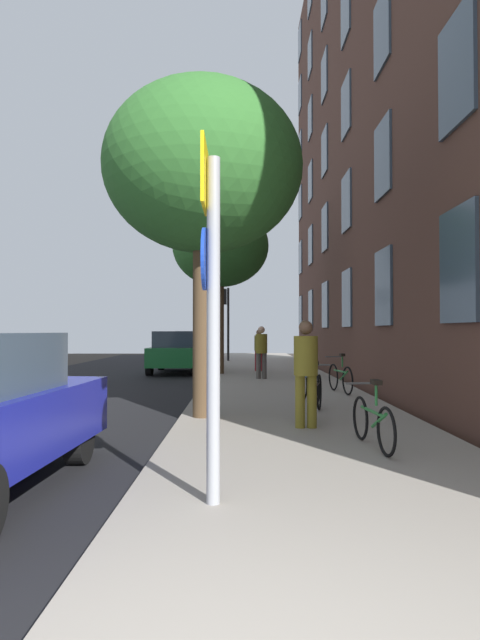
{
  "coord_description": "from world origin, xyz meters",
  "views": [
    {
      "loc": [
        0.08,
        -1.82,
        1.65
      ],
      "look_at": [
        0.06,
        10.58,
        1.91
      ],
      "focal_mm": 29.34,
      "sensor_mm": 36.0,
      "label": 1
    }
  ],
  "objects_px": {
    "bicycle_3": "(341,377)",
    "car_2": "(191,345)",
    "bicycle_1": "(317,394)",
    "traffic_light": "(227,311)",
    "tree_near": "(204,170)",
    "pedestrian_1": "(262,349)",
    "pedestrian_2": "(260,347)",
    "pedestrian_0": "(307,366)",
    "bicycle_4": "(313,366)",
    "tree_far": "(221,247)",
    "bicycle_2": "(310,384)",
    "bicycle_0": "(373,421)",
    "car_1": "(177,351)",
    "sign_post": "(211,293)"
  },
  "relations": [
    {
      "from": "sign_post",
      "to": "pedestrian_1",
      "type": "distance_m",
      "value": 12.08
    },
    {
      "from": "pedestrian_1",
      "to": "bicycle_1",
      "type": "bearing_deg",
      "value": -84.35
    },
    {
      "from": "traffic_light",
      "to": "bicycle_3",
      "type": "xyz_separation_m",
      "value": [
        3.19,
        -13.81,
        -2.17
      ]
    },
    {
      "from": "sign_post",
      "to": "pedestrian_2",
      "type": "distance_m",
      "value": 15.33
    },
    {
      "from": "sign_post",
      "to": "tree_far",
      "type": "relative_size",
      "value": 0.53
    },
    {
      "from": "tree_far",
      "to": "pedestrian_0",
      "type": "distance_m",
      "value": 11.15
    },
    {
      "from": "pedestrian_1",
      "to": "pedestrian_2",
      "type": "xyz_separation_m",
      "value": [
        0.04,
        3.25,
        -0.05
      ]
    },
    {
      "from": "tree_far",
      "to": "bicycle_1",
      "type": "distance_m",
      "value": 10.25
    },
    {
      "from": "bicycle_1",
      "to": "car_2",
      "type": "relative_size",
      "value": 0.42
    },
    {
      "from": "pedestrian_0",
      "to": "car_2",
      "type": "xyz_separation_m",
      "value": [
        -3.84,
        21.32,
        -0.25
      ]
    },
    {
      "from": "bicycle_1",
      "to": "pedestrian_2",
      "type": "relative_size",
      "value": 1.1
    },
    {
      "from": "sign_post",
      "to": "tree_far",
      "type": "distance_m",
      "value": 14.28
    },
    {
      "from": "tree_near",
      "to": "pedestrian_2",
      "type": "xyz_separation_m",
      "value": [
        1.39,
        10.6,
        -3.52
      ]
    },
    {
      "from": "pedestrian_1",
      "to": "car_1",
      "type": "xyz_separation_m",
      "value": [
        -3.18,
        3.83,
        -0.23
      ]
    },
    {
      "from": "tree_far",
      "to": "bicycle_0",
      "type": "height_order",
      "value": "tree_far"
    },
    {
      "from": "traffic_light",
      "to": "tree_near",
      "type": "xyz_separation_m",
      "value": [
        0.04,
        -17.41,
        1.88
      ]
    },
    {
      "from": "sign_post",
      "to": "tree_far",
      "type": "xyz_separation_m",
      "value": [
        -0.43,
        14.02,
        2.69
      ]
    },
    {
      "from": "sign_post",
      "to": "bicycle_3",
      "type": "height_order",
      "value": "sign_post"
    },
    {
      "from": "bicycle_2",
      "to": "tree_near",
      "type": "bearing_deg",
      "value": -138.89
    },
    {
      "from": "bicycle_4",
      "to": "car_2",
      "type": "distance_m",
      "value": 13.46
    },
    {
      "from": "traffic_light",
      "to": "tree_near",
      "type": "distance_m",
      "value": 17.51
    },
    {
      "from": "car_2",
      "to": "bicycle_3",
      "type": "bearing_deg",
      "value": -72.42
    },
    {
      "from": "tree_near",
      "to": "traffic_light",
      "type": "bearing_deg",
      "value": 90.14
    },
    {
      "from": "car_2",
      "to": "bicycle_2",
      "type": "bearing_deg",
      "value": -76.92
    },
    {
      "from": "bicycle_0",
      "to": "traffic_light",
      "type": "bearing_deg",
      "value": 97.01
    },
    {
      "from": "bicycle_1",
      "to": "tree_near",
      "type": "bearing_deg",
      "value": -173.84
    },
    {
      "from": "traffic_light",
      "to": "tree_far",
      "type": "relative_size",
      "value": 0.62
    },
    {
      "from": "tree_far",
      "to": "bicycle_1",
      "type": "relative_size",
      "value": 3.47
    },
    {
      "from": "bicycle_3",
      "to": "bicycle_4",
      "type": "distance_m",
      "value": 4.24
    },
    {
      "from": "pedestrian_2",
      "to": "car_1",
      "type": "xyz_separation_m",
      "value": [
        -3.22,
        0.58,
        -0.18
      ]
    },
    {
      "from": "tree_near",
      "to": "tree_far",
      "type": "bearing_deg",
      "value": 90.21
    },
    {
      "from": "bicycle_3",
      "to": "car_2",
      "type": "distance_m",
      "value": 17.47
    },
    {
      "from": "bicycle_0",
      "to": "car_2",
      "type": "relative_size",
      "value": 0.38
    },
    {
      "from": "traffic_light",
      "to": "bicycle_4",
      "type": "xyz_separation_m",
      "value": [
        3.08,
        -9.57,
        -2.19
      ]
    },
    {
      "from": "sign_post",
      "to": "tree_near",
      "type": "distance_m",
      "value": 5.33
    },
    {
      "from": "bicycle_2",
      "to": "car_1",
      "type": "bearing_deg",
      "value": 113.09
    },
    {
      "from": "sign_post",
      "to": "bicycle_3",
      "type": "relative_size",
      "value": 1.9
    },
    {
      "from": "bicycle_0",
      "to": "pedestrian_2",
      "type": "distance_m",
      "value": 13.12
    },
    {
      "from": "pedestrian_0",
      "to": "bicycle_4",
      "type": "bearing_deg",
      "value": 81.47
    },
    {
      "from": "sign_post",
      "to": "pedestrian_2",
      "type": "bearing_deg",
      "value": 86.3
    },
    {
      "from": "sign_post",
      "to": "tree_near",
      "type": "bearing_deg",
      "value": 94.9
    },
    {
      "from": "pedestrian_2",
      "to": "bicycle_3",
      "type": "bearing_deg",
      "value": -75.91
    },
    {
      "from": "tree_near",
      "to": "pedestrian_0",
      "type": "relative_size",
      "value": 3.53
    },
    {
      "from": "car_1",
      "to": "pedestrian_1",
      "type": "bearing_deg",
      "value": -50.34
    },
    {
      "from": "pedestrian_2",
      "to": "car_2",
      "type": "relative_size",
      "value": 0.38
    },
    {
      "from": "pedestrian_1",
      "to": "car_2",
      "type": "bearing_deg",
      "value": 105.08
    },
    {
      "from": "tree_far",
      "to": "bicycle_1",
      "type": "height_order",
      "value": "tree_far"
    },
    {
      "from": "bicycle_3",
      "to": "pedestrian_2",
      "type": "height_order",
      "value": "pedestrian_2"
    },
    {
      "from": "bicycle_4",
      "to": "pedestrian_1",
      "type": "distance_m",
      "value": 1.86
    },
    {
      "from": "bicycle_0",
      "to": "bicycle_4",
      "type": "xyz_separation_m",
      "value": [
        0.64,
        10.31,
        0.01
      ]
    }
  ]
}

